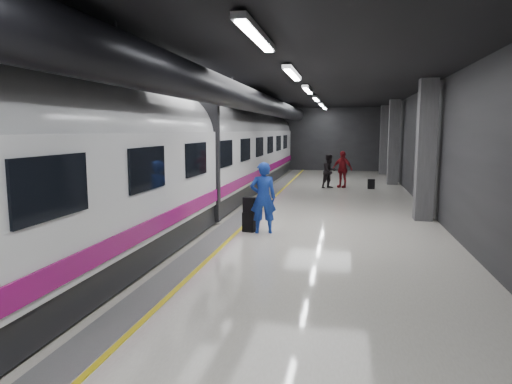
{
  "coord_description": "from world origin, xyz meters",
  "views": [
    {
      "loc": [
        2.02,
        -13.36,
        2.9
      ],
      "look_at": [
        -0.08,
        -2.59,
        1.41
      ],
      "focal_mm": 32.0,
      "sensor_mm": 36.0,
      "label": 1
    }
  ],
  "objects": [
    {
      "name": "ground",
      "position": [
        0.0,
        0.0,
        0.0
      ],
      "size": [
        40.0,
        40.0,
        0.0
      ],
      "primitive_type": "plane",
      "color": "silver",
      "rests_on": "ground"
    },
    {
      "name": "platform_hall",
      "position": [
        -0.29,
        0.96,
        3.54
      ],
      "size": [
        10.02,
        40.02,
        4.51
      ],
      "color": "black",
      "rests_on": "ground"
    },
    {
      "name": "train",
      "position": [
        -3.25,
        -0.0,
        2.07
      ],
      "size": [
        3.05,
        38.0,
        4.05
      ],
      "color": "black",
      "rests_on": "ground"
    },
    {
      "name": "traveler_main",
      "position": [
        -0.21,
        -0.86,
        1.01
      ],
      "size": [
        0.84,
        0.66,
        2.02
      ],
      "primitive_type": "imported",
      "rotation": [
        0.0,
        0.0,
        3.4
      ],
      "color": "#1832B5",
      "rests_on": "ground"
    },
    {
      "name": "suitcase_main",
      "position": [
        -0.64,
        -0.8,
        0.28
      ],
      "size": [
        0.38,
        0.27,
        0.57
      ],
      "primitive_type": "cube",
      "rotation": [
        0.0,
        0.0,
        -0.16
      ],
      "color": "black",
      "rests_on": "ground"
    },
    {
      "name": "shoulder_bag",
      "position": [
        -0.63,
        -0.81,
        0.79
      ],
      "size": [
        0.37,
        0.26,
        0.44
      ],
      "primitive_type": "cube",
      "rotation": [
        0.0,
        0.0,
        -0.28
      ],
      "color": "black",
      "rests_on": "suitcase_main"
    },
    {
      "name": "traveler_far_a",
      "position": [
        1.28,
        9.69,
        0.86
      ],
      "size": [
        1.05,
        1.05,
        1.71
      ],
      "primitive_type": "imported",
      "rotation": [
        0.0,
        0.0,
        0.77
      ],
      "color": "black",
      "rests_on": "ground"
    },
    {
      "name": "traveler_far_b",
      "position": [
        1.9,
        10.13,
        0.93
      ],
      "size": [
        1.18,
        0.91,
        1.86
      ],
      "primitive_type": "imported",
      "rotation": [
        0.0,
        0.0,
        -0.49
      ],
      "color": "maroon",
      "rests_on": "ground"
    },
    {
      "name": "suitcase_far",
      "position": [
        3.34,
        9.77,
        0.24
      ],
      "size": [
        0.35,
        0.24,
        0.49
      ],
      "primitive_type": "cube",
      "rotation": [
        0.0,
        0.0,
        0.08
      ],
      "color": "black",
      "rests_on": "ground"
    }
  ]
}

